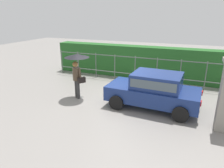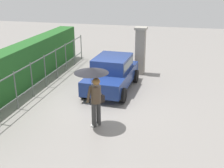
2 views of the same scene
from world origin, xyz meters
The scene contains 6 objects.
ground_plane centered at (0.00, 0.00, 0.00)m, with size 40.00×40.00×0.00m, color gray.
car centered at (1.67, -0.29, 0.80)m, with size 3.80×2.00×1.48m.
pedestrian centered at (-1.79, -0.51, 1.54)m, with size 1.11×1.11×2.04m.
gate_pillar centered at (4.18, -1.18, 1.24)m, with size 0.60×0.60×2.42m.
fence_section centered at (0.63, 2.71, 0.83)m, with size 11.11×0.05×1.50m.
hedge_row centered at (0.63, 3.75, 0.95)m, with size 12.06×0.90×1.90m, color #235B23.
Camera 2 is at (-10.02, -3.10, 4.69)m, focal length 45.89 mm.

